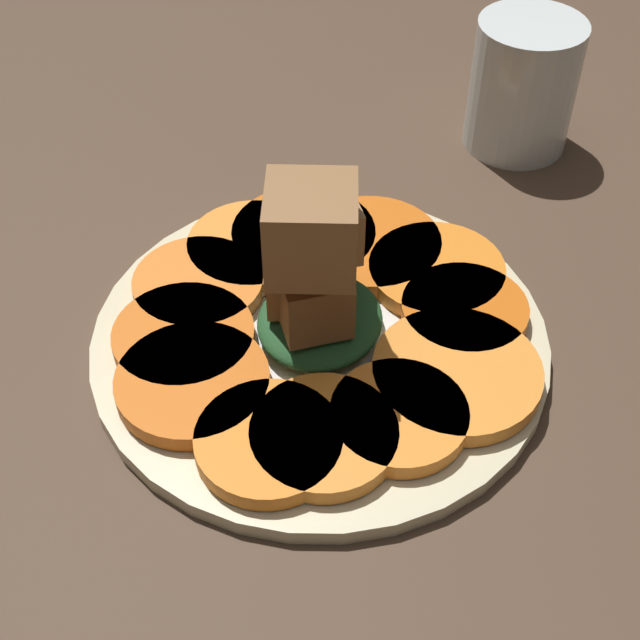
{
  "coord_description": "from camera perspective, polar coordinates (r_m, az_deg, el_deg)",
  "views": [
    {
      "loc": [
        33.27,
        10.6,
        39.55
      ],
      "look_at": [
        0.0,
        0.0,
        4.1
      ],
      "focal_mm": 50.0,
      "sensor_mm": 36.0,
      "label": 1
    }
  ],
  "objects": [
    {
      "name": "carrot_slice_0",
      "position": [
        0.48,
        -8.16,
        -4.0
      ],
      "size": [
        8.25,
        8.25,
        1.0
      ],
      "primitive_type": "cylinder",
      "color": "orange",
      "rests_on": "plate"
    },
    {
      "name": "carrot_slice_10",
      "position": [
        0.53,
        -7.79,
        2.26
      ],
      "size": [
        7.72,
        7.72,
        1.0
      ],
      "primitive_type": "cylinder",
      "color": "orange",
      "rests_on": "plate"
    },
    {
      "name": "carrot_slice_3",
      "position": [
        0.46,
        5.08,
        -6.15
      ],
      "size": [
        7.15,
        7.15,
        1.0
      ],
      "primitive_type": "cylinder",
      "color": "orange",
      "rests_on": "plate"
    },
    {
      "name": "carrot_slice_5",
      "position": [
        0.52,
        9.23,
        0.58
      ],
      "size": [
        7.28,
        7.28,
        1.0
      ],
      "primitive_type": "cylinder",
      "color": "#D45F12",
      "rests_on": "plate"
    },
    {
      "name": "water_glass",
      "position": [
        0.66,
        12.86,
        14.43
      ],
      "size": [
        7.46,
        7.46,
        9.3
      ],
      "color": "silver",
      "rests_on": "table_slab"
    },
    {
      "name": "carrot_slice_8",
      "position": [
        0.56,
        -1.05,
        5.4
      ],
      "size": [
        9.0,
        9.0,
        1.0
      ],
      "primitive_type": "cylinder",
      "color": "orange",
      "rests_on": "plate"
    },
    {
      "name": "carrot_slice_6",
      "position": [
        0.54,
        7.46,
        3.11
      ],
      "size": [
        8.18,
        8.18,
        1.0
      ],
      "primitive_type": "cylinder",
      "color": "orange",
      "rests_on": "plate"
    },
    {
      "name": "carrot_slice_1",
      "position": [
        0.45,
        -3.59,
        -7.71
      ],
      "size": [
        7.49,
        7.49,
        1.0
      ],
      "primitive_type": "cylinder",
      "color": "orange",
      "rests_on": "plate"
    },
    {
      "name": "carrot_slice_9",
      "position": [
        0.55,
        -4.34,
        4.71
      ],
      "size": [
        8.03,
        8.03,
        1.0
      ],
      "primitive_type": "cylinder",
      "color": "orange",
      "rests_on": "plate"
    },
    {
      "name": "fork",
      "position": [
        0.51,
        -5.94,
        0.27
      ],
      "size": [
        17.21,
        3.24,
        0.4
      ],
      "rotation": [
        0.0,
        0.0,
        -0.09
      ],
      "color": "silver",
      "rests_on": "plate"
    },
    {
      "name": "center_pile",
      "position": [
        0.47,
        -0.36,
        3.03
      ],
      "size": [
        8.16,
        7.2,
        10.89
      ],
      "color": "#235128",
      "rests_on": "plate"
    },
    {
      "name": "table_slab",
      "position": [
        0.52,
        0.0,
        -2.4
      ],
      "size": [
        120.0,
        120.0,
        2.0
      ],
      "primitive_type": "cube",
      "color": "#4C3828",
      "rests_on": "ground"
    },
    {
      "name": "plate",
      "position": [
        0.51,
        0.0,
        -1.25
      ],
      "size": [
        25.92,
        25.92,
        1.05
      ],
      "color": "beige",
      "rests_on": "table_slab"
    },
    {
      "name": "carrot_slice_4",
      "position": [
        0.48,
        8.75,
        -3.4
      ],
      "size": [
        9.14,
        9.14,
        1.0
      ],
      "primitive_type": "cylinder",
      "color": "orange",
      "rests_on": "plate"
    },
    {
      "name": "carrot_slice_7",
      "position": [
        0.55,
        3.31,
        4.82
      ],
      "size": [
        8.63,
        8.63,
        1.0
      ],
      "primitive_type": "cylinder",
      "color": "#D66115",
      "rests_on": "plate"
    },
    {
      "name": "carrot_slice_2",
      "position": [
        0.45,
        0.25,
        -7.4
      ],
      "size": [
        7.55,
        7.55,
        1.0
      ],
      "primitive_type": "cylinder",
      "color": "orange",
      "rests_on": "plate"
    },
    {
      "name": "carrot_slice_11",
      "position": [
        0.5,
        -8.72,
        -1.09
      ],
      "size": [
        7.92,
        7.92,
        1.0
      ],
      "primitive_type": "cylinder",
      "color": "orange",
      "rests_on": "plate"
    }
  ]
}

